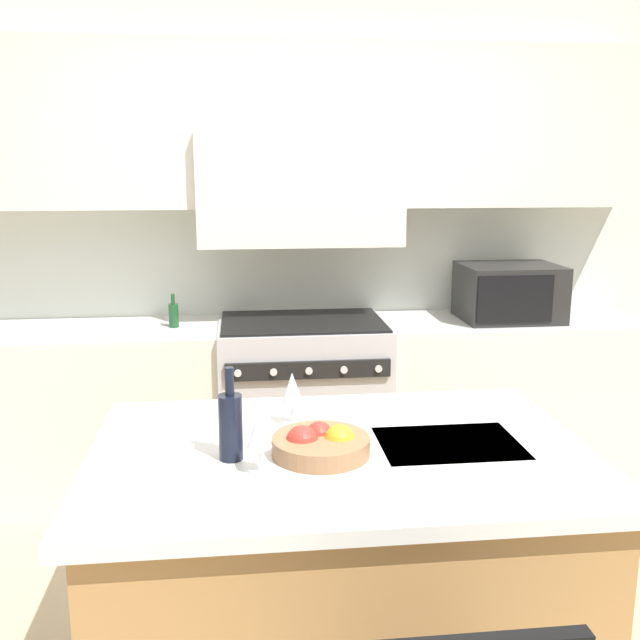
% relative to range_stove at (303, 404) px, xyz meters
% --- Properties ---
extents(back_cabinetry, '(10.00, 0.46, 2.70)m').
position_rel_range_stove_xyz_m(back_cabinetry, '(0.00, 0.27, 1.13)').
color(back_cabinetry, silver).
rests_on(back_cabinetry, ground_plane).
extents(back_counter, '(3.83, 0.62, 0.93)m').
position_rel_range_stove_xyz_m(back_counter, '(0.00, 0.02, -0.01)').
color(back_counter, silver).
rests_on(back_counter, ground_plane).
extents(range_stove, '(0.91, 0.70, 0.95)m').
position_rel_range_stove_xyz_m(range_stove, '(0.00, 0.00, 0.00)').
color(range_stove, '#B7B7BC').
rests_on(range_stove, ground_plane).
extents(microwave, '(0.53, 0.43, 0.31)m').
position_rel_range_stove_xyz_m(microwave, '(1.16, 0.02, 0.60)').
color(microwave, black).
rests_on(microwave, back_counter).
extents(kitchen_island, '(1.54, 1.02, 0.92)m').
position_rel_range_stove_xyz_m(kitchen_island, '(-0.04, -1.71, -0.01)').
color(kitchen_island, '#B7844C').
rests_on(kitchen_island, ground_plane).
extents(wine_bottle, '(0.07, 0.07, 0.28)m').
position_rel_range_stove_xyz_m(wine_bottle, '(-0.37, -1.76, 0.55)').
color(wine_bottle, black).
rests_on(wine_bottle, kitchen_island).
extents(wine_glass_near, '(0.07, 0.07, 0.18)m').
position_rel_range_stove_xyz_m(wine_glass_near, '(-0.29, -1.87, 0.57)').
color(wine_glass_near, white).
rests_on(wine_glass_near, kitchen_island).
extents(wine_glass_far, '(0.07, 0.07, 0.18)m').
position_rel_range_stove_xyz_m(wine_glass_far, '(-0.17, -1.50, 0.57)').
color(wine_glass_far, white).
rests_on(wine_glass_far, kitchen_island).
extents(fruit_bowl, '(0.30, 0.30, 0.10)m').
position_rel_range_stove_xyz_m(fruit_bowl, '(-0.10, -1.76, 0.48)').
color(fruit_bowl, '#996B47').
rests_on(fruit_bowl, kitchen_island).
extents(oil_bottle_on_counter, '(0.05, 0.05, 0.18)m').
position_rel_range_stove_xyz_m(oil_bottle_on_counter, '(-0.69, 0.03, 0.52)').
color(oil_bottle_on_counter, '#194723').
rests_on(oil_bottle_on_counter, back_counter).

